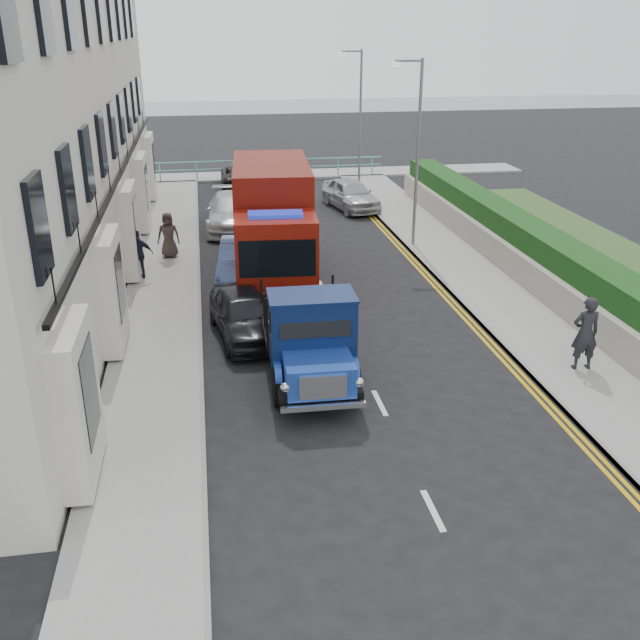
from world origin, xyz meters
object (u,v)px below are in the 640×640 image
Objects in this scene: lamp_far at (358,113)px; red_lorry at (273,220)px; pedestrian_east_near at (585,333)px; lamp_mid at (415,144)px; parked_car_front at (244,314)px; bedford_lorry at (311,344)px.

red_lorry is at bearing -113.84° from lamp_far.
lamp_mid is at bearing -81.57° from pedestrian_east_near.
red_lorry reaches higher than pedestrian_east_near.
lamp_far is at bearing -84.33° from pedestrian_east_near.
lamp_mid is at bearing 39.86° from parked_car_front.
lamp_far is at bearing 76.20° from bedford_lorry.
parked_car_front is 2.05× the size of pedestrian_east_near.
lamp_far reaches higher than bedford_lorry.
red_lorry is (-5.66, -12.80, -1.97)m from lamp_far.
lamp_mid is 3.68× the size of pedestrian_east_near.
lamp_far is 1.38× the size of bedford_lorry.
bedford_lorry is (-5.60, -20.86, -2.91)m from lamp_far.
bedford_lorry is 0.68× the size of red_lorry.
lamp_mid is at bearing 63.95° from bedford_lorry.
parked_car_front is at bearing -101.48° from red_lorry.
bedford_lorry reaches higher than parked_car_front.
parked_car_front is (-7.00, -7.65, -3.33)m from lamp_mid.
bedford_lorry is 6.78m from pedestrian_east_near.
bedford_lorry reaches higher than pedestrian_east_near.
bedford_lorry is 8.12m from red_lorry.
bedford_lorry is (-5.60, -10.86, -2.91)m from lamp_mid.
lamp_far is (0.00, 10.00, 0.00)m from lamp_mid.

